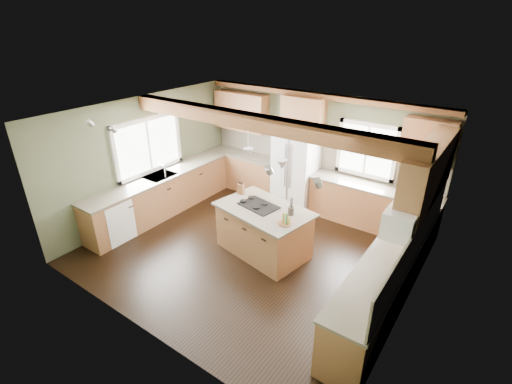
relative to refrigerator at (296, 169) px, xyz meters
The scene contains 37 objects.
floor 2.32m from the refrigerator, 81.95° to the right, with size 5.60×5.60×0.00m, color black.
ceiling 2.73m from the refrigerator, 81.95° to the right, with size 5.60×5.60×0.00m, color silver.
wall_back 0.63m from the refrigerator, 51.71° to the left, with size 5.60×5.60×0.00m, color #4D563D.
wall_left 3.30m from the refrigerator, 139.70° to the right, with size 5.00×5.00×0.00m, color #4D563D.
wall_right 3.78m from the refrigerator, 34.37° to the right, with size 5.00×5.00×0.00m, color #4D563D.
ceiling_beam 2.58m from the refrigerator, 81.55° to the right, with size 5.55×0.26×0.26m, color #512A17.
soffit_trim 1.69m from the refrigerator, 43.03° to the left, with size 5.55×0.20×0.10m, color #512A17.
backsplash_back 0.57m from the refrigerator, 50.58° to the left, with size 5.58×0.03×0.58m, color brown.
backsplash_right 3.73m from the refrigerator, 33.86° to the right, with size 0.03×3.70×0.58m, color brown.
base_cab_back_left 1.56m from the refrigerator, behind, with size 2.02×0.60×0.88m, color brown.
counter_back_left 1.49m from the refrigerator, behind, with size 2.06×0.64×0.04m, color #484034.
base_cab_back_right 1.85m from the refrigerator, ahead, with size 2.62×0.60×0.88m, color brown.
counter_back_right 1.79m from the refrigerator, ahead, with size 2.66×0.64×0.04m, color #484034.
base_cab_left 3.06m from the refrigerator, 136.74° to the right, with size 0.60×3.70×0.88m, color brown.
counter_left 3.02m from the refrigerator, 136.74° to the right, with size 0.64×3.74×0.04m, color #484034.
base_cab_right 3.51m from the refrigerator, 36.47° to the right, with size 0.60×3.70×0.88m, color brown.
counter_right 3.48m from the refrigerator, 36.47° to the right, with size 0.64×3.74×0.04m, color #484034.
upper_cab_back_left 2.00m from the refrigerator, behind, with size 1.40×0.35×0.90m, color brown.
upper_cab_over_fridge 1.27m from the refrigerator, 90.00° to the left, with size 0.96×0.35×0.70m, color brown.
upper_cab_right 3.34m from the refrigerator, 22.64° to the right, with size 0.35×2.20×0.90m, color brown.
upper_cab_back_corner 2.81m from the refrigerator, ahead, with size 0.90×0.35×0.90m, color brown.
window_left 3.30m from the refrigerator, 140.15° to the right, with size 0.04×1.60×1.05m, color white.
window_back 1.63m from the refrigerator, 13.94° to the left, with size 1.10×0.04×1.00m, color white.
sink 3.02m from the refrigerator, 136.74° to the right, with size 0.50×0.65×0.03m, color #262628.
faucet 2.90m from the refrigerator, 134.30° to the right, with size 0.02×0.02×0.28m, color #B2B2B7.
dishwasher 4.05m from the refrigerator, 123.02° to the right, with size 0.60×0.60×0.84m, color white.
oven 4.40m from the refrigerator, 50.38° to the right, with size 0.60×0.72×0.84m, color white.
microwave 3.66m from the refrigerator, 37.00° to the right, with size 0.40×0.70×0.38m, color white.
pendant_left 2.18m from the refrigerator, 86.93° to the right, with size 0.18×0.18×0.16m, color #B2B2B7.
pendant_right 2.47m from the refrigerator, 67.02° to the right, with size 0.18×0.18×0.16m, color #B2B2B7.
refrigerator is the anchor object (origin of this frame).
island 2.13m from the refrigerator, 76.21° to the right, with size 1.59×0.97×0.88m, color brown.
island_top 2.08m from the refrigerator, 76.21° to the right, with size 1.70×1.08×0.04m, color #484034.
cooktop 2.03m from the refrigerator, 79.63° to the right, with size 0.69×0.46×0.02m, color black.
knife_block 1.79m from the refrigerator, 97.08° to the right, with size 0.12×0.09×0.20m, color #5B301B.
utensil_crock 2.18m from the refrigerator, 62.61° to the right, with size 0.11×0.11×0.15m, color #3D3630.
bottle_tray 2.52m from the refrigerator, 64.45° to the right, with size 0.23×0.23×0.21m, color brown, non-canonical shape.
Camera 1 is at (3.48, -4.78, 4.07)m, focal length 26.00 mm.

